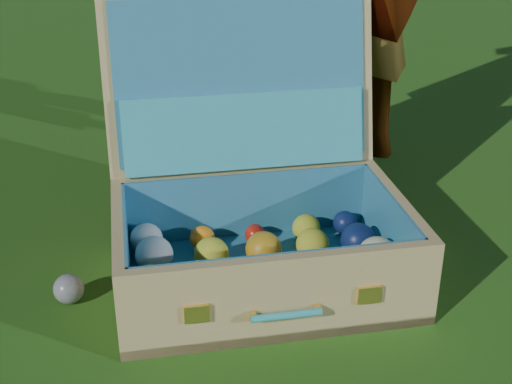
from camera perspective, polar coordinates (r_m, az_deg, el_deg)
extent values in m
plane|color=#215114|center=(1.69, 6.13, -6.87)|extent=(60.00, 60.00, 0.00)
sphere|color=#3C699C|center=(1.64, -14.76, -7.51)|extent=(0.07, 0.07, 0.07)
cube|color=tan|center=(1.65, 0.54, -7.08)|extent=(0.66, 0.44, 0.02)
cube|color=tan|center=(1.44, 2.17, -8.58)|extent=(0.66, 0.03, 0.20)
cube|color=tan|center=(1.78, -0.74, -1.20)|extent=(0.66, 0.03, 0.20)
cube|color=tan|center=(1.58, -10.77, -5.49)|extent=(0.03, 0.39, 0.20)
cube|color=tan|center=(1.69, 11.13, -3.40)|extent=(0.03, 0.39, 0.20)
cube|color=teal|center=(1.64, 0.54, -6.63)|extent=(0.61, 0.39, 0.01)
cube|color=teal|center=(1.44, 2.05, -7.85)|extent=(0.61, 0.01, 0.17)
cube|color=teal|center=(1.77, -0.65, -1.08)|extent=(0.61, 0.01, 0.17)
cube|color=teal|center=(1.58, -10.25, -5.07)|extent=(0.01, 0.39, 0.17)
cube|color=teal|center=(1.68, 10.67, -3.10)|extent=(0.01, 0.39, 0.17)
cube|color=tan|center=(1.75, -1.28, 9.00)|extent=(0.66, 0.15, 0.43)
cube|color=teal|center=(1.72, -1.16, 8.96)|extent=(0.61, 0.11, 0.38)
cube|color=teal|center=(1.73, -0.91, 4.90)|extent=(0.59, 0.07, 0.18)
cube|color=#F2C659|center=(1.40, -4.77, -9.68)|extent=(0.05, 0.01, 0.04)
cube|color=#F2C659|center=(1.47, 9.06, -8.12)|extent=(0.05, 0.01, 0.04)
cylinder|color=teal|center=(1.42, 2.45, -9.83)|extent=(0.14, 0.02, 0.02)
cube|color=#F2C659|center=(1.42, -0.26, -9.93)|extent=(0.01, 0.02, 0.01)
cube|color=#F2C659|center=(1.44, 4.94, -9.33)|extent=(0.01, 0.02, 0.01)
sphere|color=gold|center=(1.49, -7.53, -8.91)|extent=(0.07, 0.07, 0.07)
sphere|color=beige|center=(1.49, -2.66, -8.87)|extent=(0.07, 0.07, 0.07)
sphere|color=orange|center=(1.51, 2.12, -8.50)|extent=(0.06, 0.06, 0.06)
sphere|color=silver|center=(1.54, 5.95, -7.84)|extent=(0.06, 0.06, 0.06)
sphere|color=#B48118|center=(1.58, 10.65, -6.97)|extent=(0.07, 0.07, 0.07)
sphere|color=gold|center=(1.55, -8.41, -7.19)|extent=(0.08, 0.08, 0.08)
sphere|color=gold|center=(1.58, -4.00, -6.74)|extent=(0.07, 0.07, 0.07)
sphere|color=orange|center=(1.58, 0.56, -6.34)|extent=(0.07, 0.07, 0.07)
sphere|color=#B71C0E|center=(1.62, 5.16, -6.05)|extent=(0.05, 0.05, 0.05)
sphere|color=beige|center=(1.64, 9.68, -5.14)|extent=(0.09, 0.09, 0.09)
sphere|color=silver|center=(1.64, -8.15, -5.00)|extent=(0.09, 0.09, 0.09)
sphere|color=gold|center=(1.64, -3.59, -5.01)|extent=(0.08, 0.08, 0.08)
sphere|color=#B48118|center=(1.65, 0.60, -4.59)|extent=(0.08, 0.08, 0.08)
sphere|color=gold|center=(1.68, 4.54, -4.20)|extent=(0.08, 0.08, 0.08)
sphere|color=#0E1D4A|center=(1.71, 8.16, -3.84)|extent=(0.08, 0.08, 0.08)
sphere|color=silver|center=(1.72, -8.76, -3.78)|extent=(0.08, 0.08, 0.08)
sphere|color=orange|center=(1.72, -4.31, -3.71)|extent=(0.06, 0.06, 0.06)
sphere|color=#B71C0E|center=(1.75, -0.08, -3.38)|extent=(0.05, 0.05, 0.05)
sphere|color=gold|center=(1.76, 4.04, -2.89)|extent=(0.07, 0.07, 0.07)
sphere|color=#0E1D4A|center=(1.80, 7.12, -2.46)|extent=(0.06, 0.06, 0.06)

